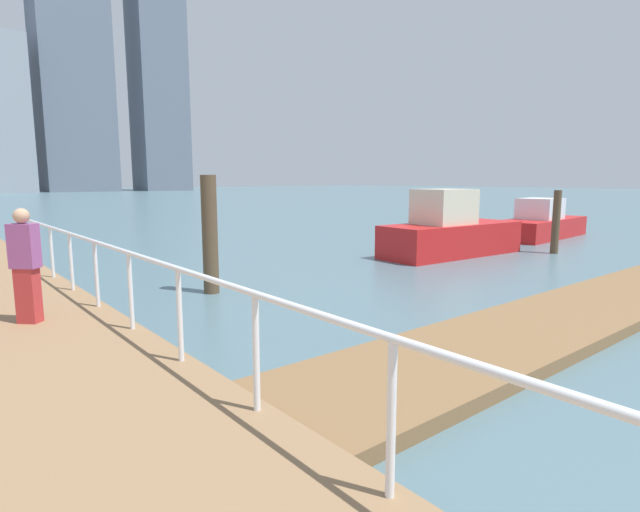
# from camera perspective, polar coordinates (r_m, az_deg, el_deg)

# --- Properties ---
(ground_plane) EXTENTS (300.00, 300.00, 0.00)m
(ground_plane) POSITION_cam_1_polar(r_m,az_deg,el_deg) (16.16, -19.45, -0.44)
(ground_plane) COLOR slate
(floating_dock) EXTENTS (14.96, 2.00, 0.18)m
(floating_dock) POSITION_cam_1_polar(r_m,az_deg,el_deg) (10.34, 28.06, -5.36)
(floating_dock) COLOR olive
(floating_dock) RESTS_ON ground_plane
(boardwalk_railing) EXTENTS (0.06, 25.34, 1.08)m
(boardwalk_railing) POSITION_cam_1_polar(r_m,az_deg,el_deg) (3.21, 8.21, -12.97)
(boardwalk_railing) COLOR white
(boardwalk_railing) RESTS_ON boardwalk
(dock_piling_2) EXTENTS (0.25, 0.25, 2.08)m
(dock_piling_2) POSITION_cam_1_polar(r_m,az_deg,el_deg) (18.22, 25.19, 3.50)
(dock_piling_2) COLOR brown
(dock_piling_2) RESTS_ON ground_plane
(dock_piling_3) EXTENTS (0.33, 0.33, 2.51)m
(dock_piling_3) POSITION_cam_1_polar(r_m,az_deg,el_deg) (10.90, -12.38, 2.36)
(dock_piling_3) COLOR brown
(dock_piling_3) RESTS_ON ground_plane
(moored_boat_2) EXTENTS (5.75, 2.34, 1.66)m
(moored_boat_2) POSITION_cam_1_polar(r_m,az_deg,el_deg) (23.02, 23.80, 3.34)
(moored_boat_2) COLOR red
(moored_boat_2) RESTS_ON ground_plane
(moored_boat_3) EXTENTS (5.15, 2.01, 2.12)m
(moored_boat_3) POSITION_cam_1_polar(r_m,az_deg,el_deg) (16.62, 14.50, 2.63)
(moored_boat_3) COLOR red
(moored_boat_3) RESTS_ON ground_plane
(pedestrian_1) EXTENTS (0.41, 0.41, 1.62)m
(pedestrian_1) POSITION_cam_1_polar(r_m,az_deg,el_deg) (8.16, -30.41, -0.83)
(pedestrian_1) COLOR #BF3333
(pedestrian_1) RESTS_ON boardwalk
(skyline_tower_3) EXTENTS (13.96, 11.77, 55.44)m
(skyline_tower_3) POSITION_cam_1_polar(r_m,az_deg,el_deg) (121.07, -26.42, 19.84)
(skyline_tower_3) COLOR slate
(skyline_tower_3) RESTS_ON ground_plane
(skyline_tower_4) EXTENTS (10.92, 11.91, 50.01)m
(skyline_tower_4) POSITION_cam_1_polar(r_m,az_deg,el_deg) (124.41, -17.94, 18.70)
(skyline_tower_4) COLOR slate
(skyline_tower_4) RESTS_ON ground_plane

